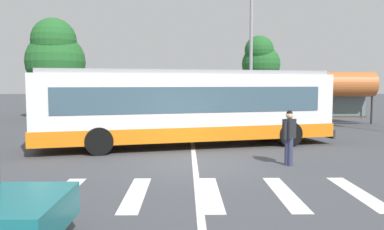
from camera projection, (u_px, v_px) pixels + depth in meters
ground_plane at (198, 164)px, 12.12m from camera, size 160.00×160.00×0.00m
city_transit_bus at (187, 107)px, 15.56m from camera, size 12.19×5.34×3.06m
pedestrian_crossing_street at (289, 135)px, 11.88m from camera, size 0.47×0.47×1.72m
parked_car_blue at (154, 111)px, 24.68m from camera, size 2.04×4.59×1.35m
parked_car_white at (194, 111)px, 24.89m from camera, size 2.17×4.63×1.35m
parked_car_black at (236, 111)px, 24.72m from camera, size 2.12×4.61×1.35m
bus_stop_shelter at (343, 85)px, 23.97m from camera, size 3.85×1.54×3.25m
twin_arm_street_lamp at (251, 33)px, 22.66m from camera, size 5.12×0.32×8.84m
background_tree_left at (55, 56)px, 27.38m from camera, size 4.18×4.18×7.11m
background_tree_right at (260, 60)px, 32.95m from camera, size 3.28×3.28×6.57m
crosswalk_painted_stripes at (210, 193)px, 8.91m from camera, size 7.34×2.88×0.01m
lane_center_line at (194, 153)px, 14.11m from camera, size 0.16×24.00×0.01m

